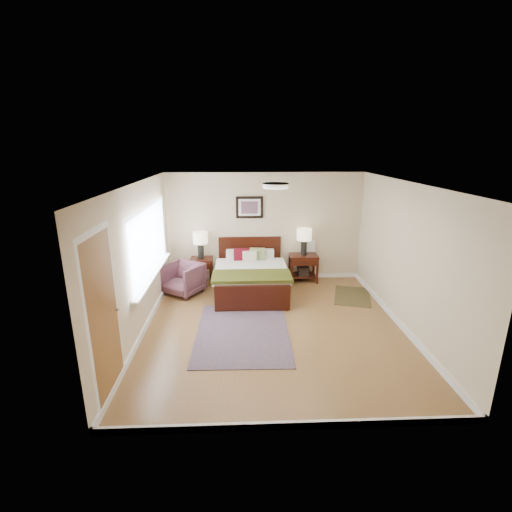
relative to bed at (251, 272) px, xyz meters
name	(u,v)px	position (x,y,z in m)	size (l,w,h in m)	color
floor	(273,326)	(0.35, -1.58, -0.47)	(5.00, 5.00, 0.00)	brown
back_wall	(265,227)	(0.35, 0.92, 0.78)	(4.50, 0.04, 2.50)	#C8B491
front_wall	(296,330)	(0.35, -4.08, 0.78)	(4.50, 0.04, 2.50)	#C8B491
left_wall	(139,261)	(-1.90, -1.58, 0.78)	(0.04, 5.00, 2.50)	#C8B491
right_wall	(406,257)	(2.60, -1.58, 0.78)	(0.04, 5.00, 2.50)	#C8B491
ceiling	(276,183)	(0.35, -1.58, 2.03)	(4.50, 5.00, 0.02)	white
window	(151,242)	(-1.85, -0.88, 0.91)	(0.11, 2.72, 1.32)	silver
door	(104,318)	(-1.88, -3.32, 0.60)	(0.06, 1.00, 2.18)	silver
ceil_fixture	(275,186)	(0.35, -1.58, 2.00)	(0.44, 0.44, 0.08)	white
bed	(251,272)	(0.00, 0.00, 0.00)	(1.57, 1.88, 1.01)	#341007
wall_art	(250,207)	(0.00, 0.89, 1.25)	(0.62, 0.05, 0.50)	black
nightstand_left	(201,263)	(-1.12, 0.67, -0.01)	(0.49, 0.44, 0.59)	#341007
nightstand_right	(303,265)	(1.25, 0.68, -0.09)	(0.64, 0.48, 0.64)	#341007
lamp_left	(200,240)	(-1.12, 0.69, 0.54)	(0.33, 0.33, 0.61)	black
lamp_right	(304,237)	(1.25, 0.69, 0.60)	(0.33, 0.33, 0.61)	black
armchair	(183,279)	(-1.45, 0.02, -0.13)	(0.72, 0.74, 0.67)	brown
rug_persian	(243,332)	(-0.20, -1.78, -0.46)	(1.56, 2.21, 0.01)	#0E1847
rug_navy	(353,296)	(2.15, -0.29, -0.46)	(0.73, 1.09, 0.01)	black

